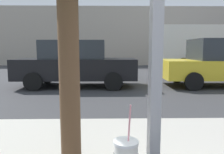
{
  "coord_description": "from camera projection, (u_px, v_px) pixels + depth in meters",
  "views": [
    {
      "loc": [
        -0.22,
        -0.92,
        1.45
      ],
      "look_at": [
        -0.15,
        2.65,
        0.98
      ],
      "focal_mm": 34.97,
      "sensor_mm": 36.0,
      "label": 1
    }
  ],
  "objects": [
    {
      "name": "parked_car_yellow",
      "position": [
        222.0,
        63.0,
        8.38
      ],
      "size": [
        4.6,
        2.05,
        1.81
      ],
      "color": "gold",
      "rests_on": "ground"
    },
    {
      "name": "ground_plane",
      "position": [
        113.0,
        84.0,
        9.04
      ],
      "size": [
        60.0,
        60.0,
        0.0
      ],
      "primitive_type": "plane",
      "color": "#38383A"
    },
    {
      "name": "building_facade_far",
      "position": [
        110.0,
        36.0,
        19.1
      ],
      "size": [
        28.0,
        1.2,
        4.98
      ],
      "primitive_type": "cube",
      "color": "#A89E8E",
      "rests_on": "ground"
    },
    {
      "name": "parked_car_black",
      "position": [
        76.0,
        63.0,
        8.28
      ],
      "size": [
        4.43,
        1.96,
        1.74
      ],
      "color": "black",
      "rests_on": "ground"
    },
    {
      "name": "box_truck",
      "position": [
        204.0,
        47.0,
        13.84
      ],
      "size": [
        6.65,
        2.44,
        2.83
      ],
      "color": "silver",
      "rests_on": "ground"
    }
  ]
}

